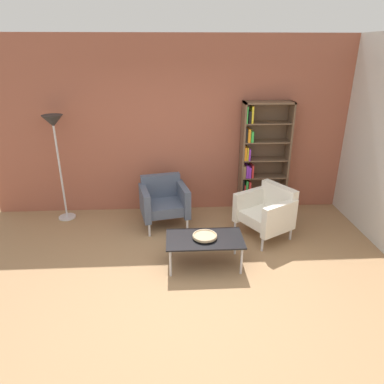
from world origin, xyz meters
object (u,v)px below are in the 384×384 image
(coffee_table_low, at_px, (205,240))
(floor_lamp_torchiere, at_px, (55,134))
(bookshelf_tall, at_px, (260,160))
(decorative_bowl, at_px, (205,236))
(armchair_spare_guest, at_px, (164,200))
(armchair_by_bookshelf, at_px, (267,211))

(coffee_table_low, height_order, floor_lamp_torchiere, floor_lamp_torchiere)
(floor_lamp_torchiere, bearing_deg, bookshelf_tall, 2.42)
(bookshelf_tall, xyz_separation_m, decorative_bowl, (-1.07, -1.66, -0.49))
(armchair_spare_guest, bearing_deg, decorative_bowl, -77.56)
(coffee_table_low, distance_m, armchair_spare_guest, 1.34)
(bookshelf_tall, bearing_deg, armchair_spare_guest, -164.77)
(coffee_table_low, bearing_deg, decorative_bowl, -63.43)
(coffee_table_low, xyz_separation_m, armchair_spare_guest, (-0.56, 1.21, 0.05))
(decorative_bowl, bearing_deg, coffee_table_low, 116.57)
(bookshelf_tall, bearing_deg, floor_lamp_torchiere, -177.58)
(bookshelf_tall, bearing_deg, decorative_bowl, -122.92)
(floor_lamp_torchiere, bearing_deg, armchair_by_bookshelf, -13.71)
(bookshelf_tall, distance_m, coffee_table_low, 2.05)
(bookshelf_tall, bearing_deg, coffee_table_low, -122.92)
(bookshelf_tall, height_order, coffee_table_low, bookshelf_tall)
(bookshelf_tall, relative_size, decorative_bowl, 5.94)
(decorative_bowl, bearing_deg, floor_lamp_torchiere, 145.62)
(coffee_table_low, height_order, armchair_spare_guest, armchair_spare_guest)
(armchair_spare_guest, xyz_separation_m, floor_lamp_torchiere, (-1.66, 0.30, 1.03))
(coffee_table_low, bearing_deg, bookshelf_tall, 57.08)
(armchair_spare_guest, height_order, armchair_by_bookshelf, same)
(bookshelf_tall, distance_m, floor_lamp_torchiere, 3.33)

